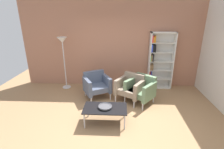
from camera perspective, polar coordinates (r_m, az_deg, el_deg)
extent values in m
plane|color=#9E7751|center=(4.09, 0.63, -16.80)|extent=(8.32, 8.32, 0.00)
cube|color=#A87056|center=(5.82, 1.59, 10.11)|extent=(6.40, 0.12, 2.90)
cube|color=silver|center=(5.79, 12.49, 4.51)|extent=(0.03, 0.30, 1.90)
cube|color=silver|center=(5.97, 19.81, 4.26)|extent=(0.03, 0.30, 1.90)
cube|color=silver|center=(5.70, 17.13, 13.48)|extent=(0.80, 0.30, 0.03)
cube|color=silver|center=(6.17, 15.38, -3.99)|extent=(0.80, 0.30, 0.03)
cube|color=silver|center=(6.00, 15.91, 4.76)|extent=(0.80, 0.02, 1.90)
cube|color=silver|center=(6.05, 15.65, -1.21)|extent=(0.76, 0.28, 0.02)
cube|color=silver|center=(5.95, 15.92, 1.55)|extent=(0.76, 0.28, 0.02)
cube|color=silver|center=(5.86, 16.21, 4.39)|extent=(0.76, 0.28, 0.02)
cube|color=silver|center=(5.79, 16.50, 7.31)|extent=(0.76, 0.28, 0.02)
cube|color=silver|center=(5.74, 16.80, 10.29)|extent=(0.76, 0.28, 0.02)
cube|color=yellow|center=(6.03, 12.18, -2.90)|extent=(0.02, 0.24, 0.21)
cube|color=white|center=(6.01, 12.48, -3.22)|extent=(0.02, 0.17, 0.17)
cube|color=black|center=(6.03, 12.82, -2.87)|extent=(0.04, 0.22, 0.23)
cube|color=white|center=(6.03, 13.23, -2.85)|extent=(0.02, 0.21, 0.24)
cube|color=red|center=(5.91, 12.46, 0.10)|extent=(0.03, 0.24, 0.27)
cube|color=purple|center=(5.92, 12.79, -0.42)|extent=(0.03, 0.21, 0.17)
cube|color=blue|center=(5.90, 13.10, 0.00)|extent=(0.02, 0.20, 0.27)
cube|color=olive|center=(5.82, 12.69, 2.44)|extent=(0.03, 0.22, 0.17)
cube|color=olive|center=(5.82, 13.05, 2.68)|extent=(0.02, 0.22, 0.22)
cube|color=olive|center=(5.84, 13.44, 2.55)|extent=(0.04, 0.24, 0.19)
cube|color=green|center=(5.74, 12.85, 5.39)|extent=(0.02, 0.22, 0.18)
cube|color=olive|center=(5.75, 13.19, 5.54)|extent=(0.04, 0.23, 0.21)
cube|color=black|center=(5.75, 13.65, 5.68)|extent=(0.03, 0.23, 0.24)
cube|color=blue|center=(5.66, 13.26, 8.64)|extent=(0.04, 0.20, 0.23)
cube|color=black|center=(5.67, 13.79, 8.68)|extent=(0.04, 0.21, 0.24)
cube|color=black|center=(5.69, 14.29, 8.63)|extent=(0.04, 0.22, 0.24)
cube|color=red|center=(5.61, 13.50, 11.63)|extent=(0.04, 0.20, 0.22)
cube|color=orange|center=(5.61, 13.94, 11.38)|extent=(0.03, 0.17, 0.18)
cube|color=orange|center=(5.62, 14.36, 11.59)|extent=(0.02, 0.19, 0.22)
cube|color=black|center=(3.96, -2.34, -11.30)|extent=(1.00, 0.56, 0.02)
cylinder|color=silver|center=(3.94, -9.36, -15.23)|extent=(0.03, 0.03, 0.38)
cylinder|color=silver|center=(3.87, 4.31, -15.75)|extent=(0.03, 0.03, 0.38)
cylinder|color=silver|center=(4.32, -8.12, -11.74)|extent=(0.03, 0.03, 0.38)
cylinder|color=silver|center=(4.25, 4.16, -12.13)|extent=(0.03, 0.03, 0.38)
cylinder|color=#4C4C51|center=(3.95, -2.34, -11.05)|extent=(0.13, 0.13, 0.02)
cylinder|color=#4C4C51|center=(3.94, -2.35, -10.81)|extent=(0.32, 0.32, 0.02)
torus|color=#4C4C51|center=(3.94, -2.35, -10.66)|extent=(0.32, 0.32, 0.02)
cube|color=gray|center=(4.97, 6.08, -5.45)|extent=(0.85, 0.83, 0.16)
cube|color=gray|center=(5.09, 7.63, -1.60)|extent=(0.61, 0.43, 0.38)
cube|color=gray|center=(5.05, 2.91, -3.58)|extent=(0.41, 0.58, 0.46)
cube|color=gray|center=(4.79, 9.30, -5.20)|extent=(0.41, 0.58, 0.46)
cylinder|color=silver|center=(4.96, 1.20, -8.02)|extent=(0.04, 0.04, 0.24)
cylinder|color=silver|center=(4.70, 7.45, -9.86)|extent=(0.04, 0.04, 0.24)
cylinder|color=silver|center=(5.40, 4.55, -5.59)|extent=(0.04, 0.04, 0.24)
cylinder|color=silver|center=(5.17, 10.38, -7.12)|extent=(0.04, 0.04, 0.24)
cube|color=#4C566B|center=(5.14, -5.07, -4.54)|extent=(0.84, 0.81, 0.16)
cube|color=#4C566B|center=(5.27, -6.19, -0.76)|extent=(0.62, 0.41, 0.38)
cube|color=#4C566B|center=(4.99, -8.38, -4.08)|extent=(0.38, 0.59, 0.46)
cube|color=#4C566B|center=(5.18, -1.82, -2.93)|extent=(0.38, 0.59, 0.46)
cylinder|color=silver|center=(4.88, -7.06, -8.65)|extent=(0.04, 0.04, 0.24)
cylinder|color=silver|center=(5.07, -0.57, -7.33)|extent=(0.04, 0.04, 0.24)
cylinder|color=silver|center=(5.38, -9.03, -5.93)|extent=(0.04, 0.04, 0.24)
cylinder|color=silver|center=(5.55, -3.08, -4.83)|extent=(0.04, 0.04, 0.24)
cube|color=slate|center=(4.91, 9.44, -5.97)|extent=(0.86, 0.85, 0.16)
cube|color=slate|center=(5.02, 11.30, -2.15)|extent=(0.57, 0.50, 0.38)
cube|color=slate|center=(5.01, 6.41, -3.91)|extent=(0.47, 0.54, 0.46)
cube|color=slate|center=(4.71, 12.55, -5.89)|extent=(0.47, 0.54, 0.46)
cylinder|color=silver|center=(4.92, 4.36, -8.27)|extent=(0.04, 0.04, 0.24)
cylinder|color=silver|center=(4.63, 10.32, -10.52)|extent=(0.04, 0.04, 0.24)
cylinder|color=silver|center=(5.35, 8.20, -6.03)|extent=(0.04, 0.04, 0.24)
cylinder|color=silver|center=(5.08, 13.85, -7.90)|extent=(0.04, 0.04, 0.24)
cylinder|color=silver|center=(6.15, -15.05, -4.08)|extent=(0.28, 0.28, 0.02)
cylinder|color=silver|center=(5.87, -15.77, 3.42)|extent=(0.03, 0.03, 1.65)
cone|color=white|center=(5.70, -16.54, 11.14)|extent=(0.32, 0.32, 0.18)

